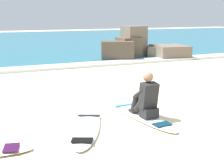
{
  "coord_description": "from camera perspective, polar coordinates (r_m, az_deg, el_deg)",
  "views": [
    {
      "loc": [
        -3.06,
        -5.91,
        2.15
      ],
      "look_at": [
        0.12,
        1.0,
        0.55
      ],
      "focal_mm": 50.97,
      "sensor_mm": 36.0,
      "label": 1
    }
  ],
  "objects": [
    {
      "name": "breaking_foam",
      "position": [
        13.21,
        -11.0,
        2.53
      ],
      "size": [
        80.0,
        0.9,
        0.11
      ],
      "primitive_type": "cube",
      "color": "white",
      "rests_on": "ground"
    },
    {
      "name": "surfer_seated",
      "position": [
        6.64,
        6.17,
        -3.16
      ],
      "size": [
        0.39,
        0.71,
        0.95
      ],
      "color": "#232326",
      "rests_on": "surfboard_main"
    },
    {
      "name": "rock_outcrop_distant",
      "position": [
        16.08,
        5.81,
        5.87
      ],
      "size": [
        4.55,
        2.54,
        1.6
      ],
      "color": "#756656",
      "rests_on": "ground"
    },
    {
      "name": "sea",
      "position": [
        26.64,
        -18.16,
        6.77
      ],
      "size": [
        80.0,
        28.0,
        0.1
      ],
      "primitive_type": "cube",
      "color": "teal",
      "rests_on": "ground"
    },
    {
      "name": "surfboard_main",
      "position": [
        6.93,
        5.1,
        -5.95
      ],
      "size": [
        0.64,
        2.51,
        0.08
      ],
      "color": "white",
      "rests_on": "ground"
    },
    {
      "name": "surfboard_spare_near",
      "position": [
        6.17,
        -4.66,
        -8.22
      ],
      "size": [
        1.44,
        2.26,
        0.08
      ],
      "color": "silver",
      "rests_on": "ground"
    },
    {
      "name": "ground_plane",
      "position": [
        6.99,
        2.56,
        -6.04
      ],
      "size": [
        80.0,
        80.0,
        0.0
      ],
      "primitive_type": "plane",
      "color": "beige"
    }
  ]
}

